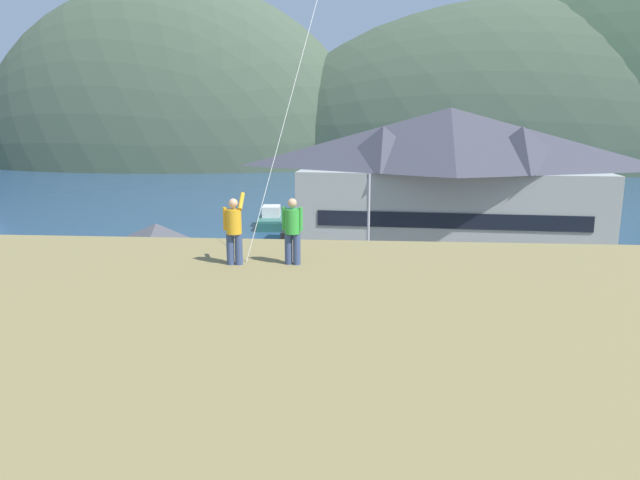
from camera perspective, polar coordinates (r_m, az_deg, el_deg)
The scene contains 20 objects.
ground_plane at distance 26.62m, azimuth -0.47°, elevation -12.39°, with size 600.00×600.00×0.00m, color #66604C.
parking_lot_pad at distance 31.21m, azimuth 0.34°, elevation -8.55°, with size 40.00×20.00×0.10m, color gray.
bay_water at distance 84.92m, azimuth 3.06°, elevation 4.40°, with size 360.00×84.00×0.03m, color navy.
far_hill_west_ridge at distance 151.76m, azimuth -14.07°, elevation 7.32°, with size 98.27×56.26×87.47m, color #42513D.
far_hill_east_peak at distance 148.99m, azimuth 20.07°, elevation 6.88°, with size 134.40×55.79×77.61m, color #42513D.
harbor_lodge at distance 45.97m, azimuth 12.52°, elevation 5.77°, with size 24.29×12.84×11.82m.
storage_shed_near_lot at distance 34.04m, azimuth -15.66°, elevation -2.58°, with size 6.49×6.21×5.22m.
wharf_dock at distance 59.05m, azimuth -1.51°, elevation 1.49°, with size 3.20×12.53×0.70m.
moored_boat_wharfside at distance 60.80m, azimuth -4.77°, elevation 2.11°, with size 3.19×8.10×2.16m.
parked_car_back_row_right at distance 29.72m, azimuth 26.20°, elevation -8.80°, with size 4.32×2.30×1.82m.
parked_car_front_row_end at distance 33.56m, azimuth 13.20°, elevation -5.57°, with size 4.22×2.09×1.82m.
parked_car_front_row_silver at distance 26.61m, azimuth 5.84°, elevation -9.97°, with size 4.35×2.36×1.82m.
parked_car_mid_row_far at distance 30.29m, azimuth -26.88°, elevation -8.49°, with size 4.28×2.22×1.82m.
parked_car_mid_row_near at distance 27.65m, azimuth -16.44°, elevation -9.55°, with size 4.35×2.35×1.82m.
parked_car_lone_by_shed at distance 35.17m, azimuth 27.05°, elevation -5.78°, with size 4.36×2.38×1.82m.
parked_car_corner_spot at distance 37.25m, azimuth -23.55°, elevation -4.53°, with size 4.28×2.22×1.82m.
parked_car_mid_row_center at distance 33.74m, azimuth -5.81°, elevation -5.22°, with size 4.29×2.24×1.82m.
parking_light_pole at distance 35.34m, azimuth 4.80°, elevation 1.22°, with size 0.24×0.78×7.60m.
person_kite_flyer at distance 15.09m, azimuth -8.50°, elevation 1.11°, with size 0.51×0.67×1.86m.
person_companion at distance 14.97m, azimuth -2.74°, elevation 1.08°, with size 0.55×0.40×1.74m.
Camera 1 is at (2.13, -24.19, 10.90)m, focal length 32.40 mm.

